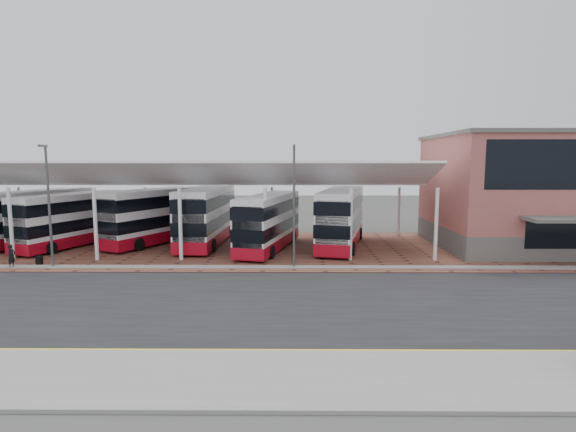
{
  "coord_description": "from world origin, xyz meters",
  "views": [
    {
      "loc": [
        1.82,
        -22.72,
        7.03
      ],
      "look_at": [
        1.59,
        8.97,
        3.16
      ],
      "focal_mm": 28.0,
      "sensor_mm": 36.0,
      "label": 1
    }
  ],
  "objects_px": {
    "bus_2": "(158,216)",
    "bus_3": "(207,216)",
    "bus_4": "(269,222)",
    "pedestrian": "(12,256)",
    "bus_1": "(73,220)",
    "bus_0": "(36,217)",
    "terminal": "(551,191)",
    "bus_5": "(341,218)"
  },
  "relations": [
    {
      "from": "bus_1",
      "to": "bus_5",
      "type": "distance_m",
      "value": 22.15
    },
    {
      "from": "bus_4",
      "to": "pedestrian",
      "type": "height_order",
      "value": "bus_4"
    },
    {
      "from": "terminal",
      "to": "bus_0",
      "type": "xyz_separation_m",
      "value": [
        -43.04,
        1.33,
        -2.36
      ]
    },
    {
      "from": "bus_0",
      "to": "bus_4",
      "type": "bearing_deg",
      "value": 10.1
    },
    {
      "from": "terminal",
      "to": "bus_4",
      "type": "bearing_deg",
      "value": -176.42
    },
    {
      "from": "bus_1",
      "to": "bus_3",
      "type": "xyz_separation_m",
      "value": [
        10.92,
        0.92,
        0.21
      ]
    },
    {
      "from": "bus_3",
      "to": "bus_5",
      "type": "height_order",
      "value": "bus_3"
    },
    {
      "from": "terminal",
      "to": "bus_1",
      "type": "height_order",
      "value": "terminal"
    },
    {
      "from": "bus_1",
      "to": "bus_3",
      "type": "relative_size",
      "value": 0.92
    },
    {
      "from": "bus_3",
      "to": "bus_5",
      "type": "relative_size",
      "value": 1.0
    },
    {
      "from": "bus_1",
      "to": "bus_0",
      "type": "bearing_deg",
      "value": -178.85
    },
    {
      "from": "bus_4",
      "to": "pedestrian",
      "type": "bearing_deg",
      "value": -144.87
    },
    {
      "from": "bus_1",
      "to": "bus_4",
      "type": "distance_m",
      "value": 16.32
    },
    {
      "from": "bus_0",
      "to": "bus_1",
      "type": "bearing_deg",
      "value": -1.28
    },
    {
      "from": "bus_0",
      "to": "bus_5",
      "type": "distance_m",
      "value": 26.02
    },
    {
      "from": "bus_4",
      "to": "pedestrian",
      "type": "xyz_separation_m",
      "value": [
        -16.57,
        -6.48,
        -1.37
      ]
    },
    {
      "from": "bus_2",
      "to": "pedestrian",
      "type": "bearing_deg",
      "value": -99.35
    },
    {
      "from": "bus_1",
      "to": "bus_3",
      "type": "bearing_deg",
      "value": 25.17
    },
    {
      "from": "terminal",
      "to": "bus_2",
      "type": "xyz_separation_m",
      "value": [
        -32.62,
        1.52,
        -2.3
      ]
    },
    {
      "from": "bus_2",
      "to": "bus_3",
      "type": "xyz_separation_m",
      "value": [
        4.32,
        -0.61,
        0.07
      ]
    },
    {
      "from": "terminal",
      "to": "bus_5",
      "type": "distance_m",
      "value": 17.21
    },
    {
      "from": "bus_1",
      "to": "bus_2",
      "type": "xyz_separation_m",
      "value": [
        6.6,
        1.53,
        0.14
      ]
    },
    {
      "from": "bus_0",
      "to": "bus_4",
      "type": "distance_m",
      "value": 20.28
    },
    {
      "from": "terminal",
      "to": "pedestrian",
      "type": "bearing_deg",
      "value": -168.67
    },
    {
      "from": "bus_4",
      "to": "bus_0",
      "type": "bearing_deg",
      "value": -174.08
    },
    {
      "from": "terminal",
      "to": "bus_5",
      "type": "bearing_deg",
      "value": -179.89
    },
    {
      "from": "pedestrian",
      "to": "bus_1",
      "type": "bearing_deg",
      "value": 7.1
    },
    {
      "from": "terminal",
      "to": "bus_3",
      "type": "relative_size",
      "value": 1.57
    },
    {
      "from": "bus_1",
      "to": "bus_5",
      "type": "height_order",
      "value": "bus_5"
    },
    {
      "from": "terminal",
      "to": "bus_5",
      "type": "height_order",
      "value": "terminal"
    },
    {
      "from": "bus_5",
      "to": "bus_4",
      "type": "bearing_deg",
      "value": -153.42
    },
    {
      "from": "bus_0",
      "to": "bus_1",
      "type": "height_order",
      "value": "bus_0"
    },
    {
      "from": "bus_2",
      "to": "bus_3",
      "type": "height_order",
      "value": "bus_3"
    },
    {
      "from": "bus_2",
      "to": "bus_1",
      "type": "bearing_deg",
      "value": -140.12
    },
    {
      "from": "bus_5",
      "to": "pedestrian",
      "type": "relative_size",
      "value": 7.4
    },
    {
      "from": "bus_1",
      "to": "bus_4",
      "type": "bearing_deg",
      "value": 15.34
    },
    {
      "from": "bus_3",
      "to": "bus_4",
      "type": "height_order",
      "value": "bus_3"
    },
    {
      "from": "bus_0",
      "to": "bus_3",
      "type": "bearing_deg",
      "value": 16.32
    },
    {
      "from": "bus_2",
      "to": "pedestrian",
      "type": "distance_m",
      "value": 11.8
    },
    {
      "from": "bus_2",
      "to": "pedestrian",
      "type": "height_order",
      "value": "bus_2"
    },
    {
      "from": "bus_1",
      "to": "bus_5",
      "type": "relative_size",
      "value": 0.92
    },
    {
      "from": "terminal",
      "to": "pedestrian",
      "type": "distance_m",
      "value": 40.49
    }
  ]
}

